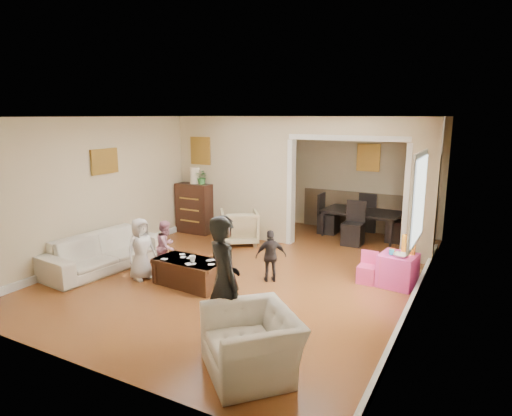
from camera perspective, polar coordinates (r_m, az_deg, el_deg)
The scene contains 27 objects.
floor at distance 7.73m, azimuth -0.71°, elevation -7.91°, with size 7.00×7.00×0.00m, color brown.
partition_left at distance 9.60m, azimuth -2.73°, elevation 4.01°, with size 2.75×0.18×2.60m, color #C3B28E.
partition_right at distance 8.33m, azimuth 20.66°, elevation 2.03°, with size 0.55×0.18×2.60m, color #C3B28E.
partition_header at distance 8.51m, azimuth 11.89°, elevation 10.35°, with size 2.22×0.18×0.35m, color #C3B28E.
window_pane at distance 6.11m, azimuth 20.35°, elevation 1.05°, with size 0.03×0.95×1.10m, color white.
framed_art_partition at distance 9.91m, azimuth -7.19°, elevation 7.38°, with size 0.45×0.03×0.55m, color brown.
framed_art_sofa_wall at distance 8.52m, azimuth -19.05°, elevation 5.75°, with size 0.03×0.55×0.40m, color brown.
framed_art_alcove at distance 10.13m, azimuth 14.37°, elevation 6.35°, with size 0.45×0.03×0.55m, color brown.
sofa at distance 8.10m, azimuth -19.11°, elevation -5.36°, with size 2.10×0.82×0.61m, color beige.
armchair_back at distance 9.14m, azimuth -2.19°, elevation -2.47°, with size 0.75×0.77×0.70m, color #C1B186.
armchair_front at distance 4.74m, azimuth -0.57°, elevation -17.14°, with size 1.00×0.87×0.65m, color beige.
dresser at distance 10.07m, azimuth -7.83°, elevation 0.01°, with size 0.82×0.46×1.12m, color black.
table_lamp at distance 9.94m, azimuth -7.95°, elevation 4.19°, with size 0.22×0.22×0.36m, color #EFE0C3.
potted_plant at distance 9.83m, azimuth -7.00°, elevation 4.02°, with size 0.29×0.25×0.32m, color #357132.
coffee_table at distance 7.05m, azimuth -8.59°, elevation -8.26°, with size 1.10×0.55×0.41m, color #321B10.
coffee_cup at distance 6.87m, azimuth -8.23°, elevation -6.55°, with size 0.10×0.10×0.09m, color silver.
play_table at distance 7.27m, azimuth 17.89°, elevation -7.67°, with size 0.53×0.53×0.51m, color #EC3EA6.
cereal_box at distance 7.23m, azimuth 19.18°, elevation -4.51°, with size 0.20×0.07×0.30m, color yellow.
cyan_cup at distance 7.15m, azimuth 17.18°, elevation -5.47°, with size 0.08×0.08×0.08m, color teal.
toy_block at distance 7.32m, azimuth 17.28°, elevation -5.20°, with size 0.08×0.06×0.05m, color red.
play_bowl at distance 7.07m, azimuth 18.26°, elevation -5.86°, with size 0.22×0.22×0.05m, color silver.
dining_table at distance 9.86m, azimuth 13.49°, elevation -2.06°, with size 1.67×0.93×0.59m, color black.
adult_person at distance 5.05m, azimuth -4.15°, elevation -9.56°, with size 0.57×0.37×1.55m, color black.
child_kneel_a at distance 7.37m, azimuth -14.70°, elevation -5.16°, with size 0.50×0.32×1.01m, color silver.
child_kneel_b at distance 7.61m, azimuth -11.54°, elevation -4.92°, with size 0.44×0.34×0.90m, color #CB7F94.
child_toddler at distance 7.06m, azimuth 1.94°, elevation -6.23°, with size 0.50×0.21×0.85m, color black.
craft_papers at distance 6.96m, azimuth -8.32°, elevation -6.69°, with size 0.90×0.46×0.00m.
Camera 1 is at (3.52, -6.36, 2.63)m, focal length 30.86 mm.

